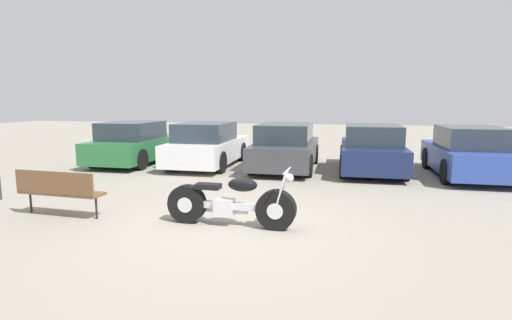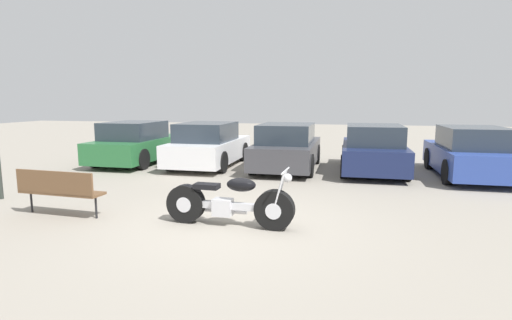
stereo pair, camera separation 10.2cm
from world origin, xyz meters
The scene contains 8 objects.
ground_plane centered at (0.00, 0.00, 0.00)m, with size 60.00×60.00×0.00m, color gray.
motorcycle centered at (-0.01, -0.07, 0.41)m, with size 2.33×0.62×1.04m.
parked_car_green centered at (-5.15, 5.97, 0.68)m, with size 1.88×4.07×1.45m.
parked_car_white centered at (-2.51, 5.96, 0.68)m, with size 1.88×4.07×1.45m.
parked_car_dark_grey centered at (0.14, 5.90, 0.68)m, with size 1.88×4.07×1.45m.
parked_car_navy centered at (2.78, 5.98, 0.68)m, with size 1.88×4.07×1.45m.
parked_car_blue centered at (5.42, 5.70, 0.68)m, with size 1.88×4.07×1.45m.
park_bench centered at (-3.28, -0.26, 0.55)m, with size 1.73×0.51×0.89m.
Camera 2 is at (2.00, -6.58, 2.19)m, focal length 28.00 mm.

